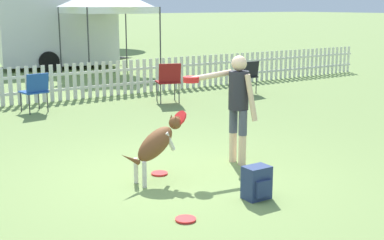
{
  "coord_description": "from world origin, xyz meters",
  "views": [
    {
      "loc": [
        -3.52,
        -5.71,
        2.21
      ],
      "look_at": [
        0.22,
        -0.0,
        0.73
      ],
      "focal_mm": 50.0,
      "sensor_mm": 36.0,
      "label": 1
    }
  ],
  "objects_px": {
    "frisbee_near_handler": "(159,173)",
    "frisbee_near_dog": "(250,175)",
    "folding_chair_blue_left": "(247,74)",
    "handler_person": "(236,97)",
    "backpack_on_grass": "(257,183)",
    "folding_chair_green_right": "(169,79)",
    "frisbee_midfield": "(186,219)",
    "equipment_trailer": "(57,28)",
    "folding_chair_center": "(35,89)",
    "leaping_dog": "(157,143)"
  },
  "relations": [
    {
      "from": "leaping_dog",
      "to": "frisbee_midfield",
      "type": "bearing_deg",
      "value": -20.05
    },
    {
      "from": "frisbee_near_handler",
      "to": "equipment_trailer",
      "type": "distance_m",
      "value": 13.09
    },
    {
      "from": "frisbee_midfield",
      "to": "folding_chair_blue_left",
      "type": "height_order",
      "value": "folding_chair_blue_left"
    },
    {
      "from": "handler_person",
      "to": "frisbee_near_handler",
      "type": "distance_m",
      "value": 1.49
    },
    {
      "from": "frisbee_near_handler",
      "to": "equipment_trailer",
      "type": "bearing_deg",
      "value": 76.18
    },
    {
      "from": "frisbee_near_dog",
      "to": "folding_chair_center",
      "type": "height_order",
      "value": "folding_chair_center"
    },
    {
      "from": "backpack_on_grass",
      "to": "folding_chair_green_right",
      "type": "height_order",
      "value": "folding_chair_green_right"
    },
    {
      "from": "frisbee_near_dog",
      "to": "frisbee_midfield",
      "type": "relative_size",
      "value": 1.0
    },
    {
      "from": "leaping_dog",
      "to": "backpack_on_grass",
      "type": "relative_size",
      "value": 2.48
    },
    {
      "from": "frisbee_midfield",
      "to": "folding_chair_center",
      "type": "height_order",
      "value": "folding_chair_center"
    },
    {
      "from": "folding_chair_center",
      "to": "folding_chair_blue_left",
      "type": "bearing_deg",
      "value": 165.71
    },
    {
      "from": "backpack_on_grass",
      "to": "frisbee_near_handler",
      "type": "bearing_deg",
      "value": 109.43
    },
    {
      "from": "backpack_on_grass",
      "to": "folding_chair_center",
      "type": "bearing_deg",
      "value": 95.1
    },
    {
      "from": "handler_person",
      "to": "leaping_dog",
      "type": "distance_m",
      "value": 1.38
    },
    {
      "from": "frisbee_midfield",
      "to": "backpack_on_grass",
      "type": "xyz_separation_m",
      "value": [
        1.04,
        0.09,
        0.18
      ]
    },
    {
      "from": "frisbee_near_dog",
      "to": "backpack_on_grass",
      "type": "distance_m",
      "value": 0.85
    },
    {
      "from": "frisbee_near_handler",
      "to": "leaping_dog",
      "type": "bearing_deg",
      "value": -124.65
    },
    {
      "from": "frisbee_near_handler",
      "to": "frisbee_near_dog",
      "type": "xyz_separation_m",
      "value": [
        0.96,
        -0.72,
        0.0
      ]
    },
    {
      "from": "leaping_dog",
      "to": "equipment_trailer",
      "type": "bearing_deg",
      "value": 162.53
    },
    {
      "from": "frisbee_near_handler",
      "to": "folding_chair_center",
      "type": "distance_m",
      "value": 5.05
    },
    {
      "from": "frisbee_midfield",
      "to": "folding_chair_blue_left",
      "type": "distance_m",
      "value": 8.25
    },
    {
      "from": "leaping_dog",
      "to": "folding_chair_green_right",
      "type": "distance_m",
      "value": 5.56
    },
    {
      "from": "leaping_dog",
      "to": "frisbee_near_dog",
      "type": "relative_size",
      "value": 4.41
    },
    {
      "from": "frisbee_near_handler",
      "to": "folding_chair_blue_left",
      "type": "relative_size",
      "value": 0.26
    },
    {
      "from": "folding_chair_blue_left",
      "to": "frisbee_near_dog",
      "type": "bearing_deg",
      "value": 46.02
    },
    {
      "from": "frisbee_midfield",
      "to": "folding_chair_green_right",
      "type": "xyz_separation_m",
      "value": [
        3.35,
        5.98,
        0.54
      ]
    },
    {
      "from": "backpack_on_grass",
      "to": "folding_chair_center",
      "type": "xyz_separation_m",
      "value": [
        -0.57,
        6.43,
        0.31
      ]
    },
    {
      "from": "frisbee_near_dog",
      "to": "backpack_on_grass",
      "type": "relative_size",
      "value": 0.56
    },
    {
      "from": "frisbee_near_dog",
      "to": "frisbee_near_handler",
      "type": "bearing_deg",
      "value": 143.28
    },
    {
      "from": "handler_person",
      "to": "leaping_dog",
      "type": "relative_size",
      "value": 1.59
    },
    {
      "from": "frisbee_midfield",
      "to": "frisbee_near_handler",
      "type": "bearing_deg",
      "value": 70.08
    },
    {
      "from": "backpack_on_grass",
      "to": "folding_chair_blue_left",
      "type": "bearing_deg",
      "value": 51.96
    },
    {
      "from": "folding_chair_blue_left",
      "to": "equipment_trailer",
      "type": "relative_size",
      "value": 0.17
    },
    {
      "from": "frisbee_near_handler",
      "to": "folding_chair_center",
      "type": "height_order",
      "value": "folding_chair_center"
    },
    {
      "from": "handler_person",
      "to": "backpack_on_grass",
      "type": "height_order",
      "value": "handler_person"
    },
    {
      "from": "frisbee_near_dog",
      "to": "folding_chair_blue_left",
      "type": "bearing_deg",
      "value": 51.48
    },
    {
      "from": "folding_chair_blue_left",
      "to": "equipment_trailer",
      "type": "distance_m",
      "value": 8.43
    },
    {
      "from": "frisbee_near_handler",
      "to": "frisbee_near_dog",
      "type": "relative_size",
      "value": 1.0
    },
    {
      "from": "folding_chair_blue_left",
      "to": "folding_chair_center",
      "type": "bearing_deg",
      "value": -11.29
    },
    {
      "from": "frisbee_near_dog",
      "to": "equipment_trailer",
      "type": "bearing_deg",
      "value": 80.87
    },
    {
      "from": "handler_person",
      "to": "backpack_on_grass",
      "type": "bearing_deg",
      "value": 149.4
    },
    {
      "from": "backpack_on_grass",
      "to": "equipment_trailer",
      "type": "xyz_separation_m",
      "value": [
        2.61,
        14.04,
        1.19
      ]
    },
    {
      "from": "frisbee_midfield",
      "to": "equipment_trailer",
      "type": "distance_m",
      "value": 14.67
    },
    {
      "from": "folding_chair_blue_left",
      "to": "handler_person",
      "type": "bearing_deg",
      "value": 44.05
    },
    {
      "from": "backpack_on_grass",
      "to": "frisbee_midfield",
      "type": "bearing_deg",
      "value": -174.87
    },
    {
      "from": "frisbee_near_dog",
      "to": "frisbee_midfield",
      "type": "xyz_separation_m",
      "value": [
        -1.51,
        -0.78,
        0.0
      ]
    },
    {
      "from": "equipment_trailer",
      "to": "folding_chair_center",
      "type": "bearing_deg",
      "value": -101.94
    },
    {
      "from": "frisbee_near_dog",
      "to": "backpack_on_grass",
      "type": "bearing_deg",
      "value": -124.17
    },
    {
      "from": "frisbee_midfield",
      "to": "backpack_on_grass",
      "type": "height_order",
      "value": "backpack_on_grass"
    },
    {
      "from": "folding_chair_blue_left",
      "to": "equipment_trailer",
      "type": "xyz_separation_m",
      "value": [
        -2.0,
        8.14,
        0.89
      ]
    }
  ]
}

